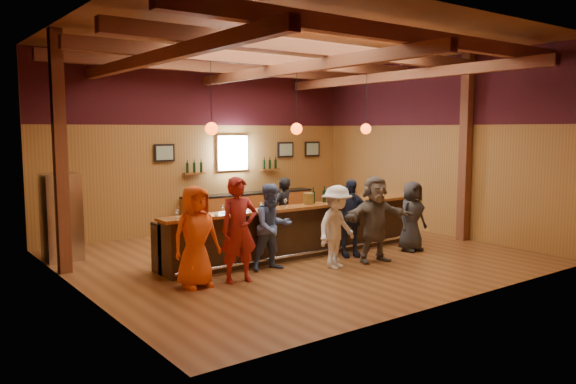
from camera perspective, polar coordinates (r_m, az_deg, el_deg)
name	(u,v)px	position (r m, az deg, el deg)	size (l,w,h in m)	color
room	(295,104)	(11.80, 0.71, 8.93)	(9.04, 9.00, 4.52)	brown
bar_counter	(293,231)	(12.06, 0.49, -3.97)	(6.30, 1.07, 1.11)	black
back_bar_cabinet	(250,209)	(15.63, -3.91, -1.78)	(4.00, 0.52, 0.95)	brown
window	(232,153)	(15.47, -5.66, 3.97)	(0.95, 0.09, 0.95)	silver
framed_pictures	(259,150)	(15.92, -2.96, 4.24)	(5.35, 0.05, 0.45)	black
wine_shelves	(234,169)	(15.44, -5.52, 2.37)	(3.00, 0.18, 0.30)	brown
pendant_lights	(297,128)	(11.74, 0.88, 6.47)	(4.24, 0.24, 1.37)	black
stainless_fridge	(61,217)	(12.44, -22.05, -2.36)	(0.70, 0.70, 1.80)	silver
customer_orange	(196,237)	(9.69, -9.35, -4.48)	(0.86, 0.56, 1.75)	#F25416
customer_redvest	(239,230)	(9.91, -5.00, -3.84)	(0.68, 0.45, 1.87)	maroon
customer_denim	(272,227)	(10.74, -1.59, -3.58)	(0.81, 0.63, 1.66)	#485F91
customer_white	(337,227)	(10.90, 4.97, -3.57)	(1.05, 0.60, 1.62)	white
customer_navy	(350,218)	(11.93, 6.29, -2.65)	(0.97, 0.40, 1.65)	#1D223A
customer_brown	(375,219)	(11.50, 8.84, -2.73)	(1.64, 0.52, 1.77)	#5F564C
customer_dark	(412,216)	(12.72, 12.48, -2.42)	(0.76, 0.49, 1.55)	#292A2C
bartender	(283,212)	(13.03, -0.53, -1.99)	(0.58, 0.38, 1.58)	black
ice_bucket	(309,199)	(11.87, 2.11, -0.68)	(0.22, 0.22, 0.24)	brown
bottle_a	(313,197)	(12.05, 2.58, -0.51)	(0.07, 0.07, 0.34)	black
bottle_b	(324,196)	(12.20, 3.71, -0.42)	(0.08, 0.08, 0.35)	black
glass_a	(177,212)	(10.14, -11.19, -2.01)	(0.07, 0.07, 0.17)	silver
glass_b	(223,207)	(10.67, -6.64, -1.54)	(0.07, 0.07, 0.16)	silver
glass_c	(237,206)	(10.78, -5.20, -1.40)	(0.08, 0.08, 0.17)	silver
glass_d	(261,204)	(11.07, -2.79, -1.23)	(0.07, 0.07, 0.16)	silver
glass_e	(286,201)	(11.45, -0.25, -0.92)	(0.08, 0.08, 0.17)	silver
glass_f	(328,198)	(12.06, 4.07, -0.56)	(0.08, 0.08, 0.18)	silver
glass_g	(346,195)	(12.49, 5.95, -0.26)	(0.09, 0.09, 0.20)	silver
glass_h	(363,194)	(12.85, 7.67, -0.19)	(0.08, 0.08, 0.17)	silver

